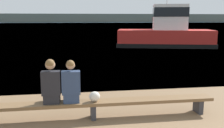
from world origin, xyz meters
TOP-DOWN VIEW (x-y plane):
  - water_surface at (0.00, 125.70)m, footprint 240.00×240.00m
  - far_shoreline at (0.00, 185.61)m, footprint 600.00×12.00m
  - bench_main at (-1.00, 3.48)m, footprint 6.03×0.41m
  - person_left at (-1.97, 3.49)m, footprint 0.43×0.41m
  - person_right at (-1.51, 3.49)m, footprint 0.43×0.40m
  - shopping_bag at (-0.96, 3.45)m, footprint 0.26×0.21m
  - tugboat_red at (6.43, 18.60)m, footprint 8.69×5.07m

SIDE VIEW (x-z plane):
  - water_surface at x=0.00m, z-range 0.00..0.00m
  - bench_main at x=-1.00m, z-range 0.14..0.57m
  - shopping_bag at x=-0.96m, z-range 0.43..0.68m
  - person_right at x=-1.51m, z-range 0.36..1.38m
  - person_left at x=-1.97m, z-range 0.37..1.43m
  - tugboat_red at x=6.43m, z-range -2.24..4.51m
  - far_shoreline at x=0.00m, z-range 0.00..6.01m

